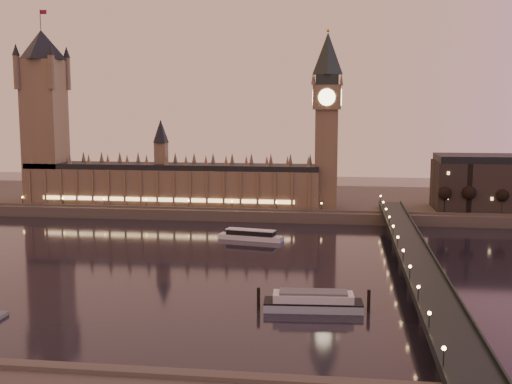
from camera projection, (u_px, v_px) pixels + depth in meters
ground at (189, 264)px, 269.60m from camera, size 700.00×700.00×0.00m
far_embankment at (291, 201)px, 427.28m from camera, size 560.00×130.00×6.00m
palace_of_westminster at (171, 179)px, 390.93m from camera, size 180.00×26.62×52.00m
victoria_tower at (44, 106)px, 395.76m from camera, size 31.68×31.68×118.00m
big_ben at (327, 110)px, 372.80m from camera, size 17.68×17.68×104.00m
westminster_bridge at (412, 258)px, 256.66m from camera, size 13.20×260.00×15.30m
bare_tree_0 at (442, 195)px, 358.62m from camera, size 6.89×6.89×14.00m
bare_tree_1 at (471, 196)px, 356.50m from camera, size 6.89×6.89×14.00m
bare_tree_2 at (501, 196)px, 354.38m from camera, size 6.89×6.89×14.00m
cruise_boat_a at (251, 235)px, 318.12m from camera, size 33.38×13.27×5.22m
moored_barge at (313, 302)px, 207.94m from camera, size 36.85×11.08×6.77m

